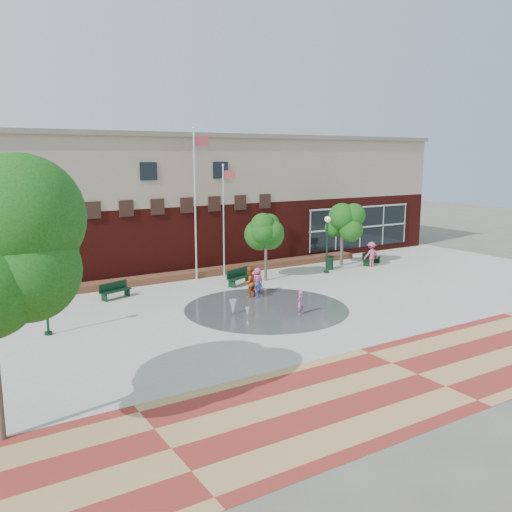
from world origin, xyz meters
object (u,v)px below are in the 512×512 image
bench_left (116,294)px  trash_can (329,263)px  flagpole_right (224,215)px  child_splash (300,303)px  flagpole_left (196,196)px

bench_left → trash_can: 14.91m
flagpole_right → child_splash: (-0.86, -9.31, -3.43)m
flagpole_left → child_splash: bearing=-86.8°
bench_left → flagpole_right: bearing=-7.8°
flagpole_left → child_splash: size_ratio=7.71×
flagpole_right → trash_can: size_ratio=7.62×
trash_can → flagpole_left: bearing=167.0°
bench_left → child_splash: (6.79, -7.79, 0.32)m
trash_can → bench_left: bearing=179.3°
flagpole_right → child_splash: bearing=-87.8°
flagpole_left → flagpole_right: 2.19m
flagpole_right → trash_can: 8.26m
trash_can → child_splash: 11.12m
flagpole_left → flagpole_right: flagpole_left is taller
flagpole_right → bench_left: 8.65m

